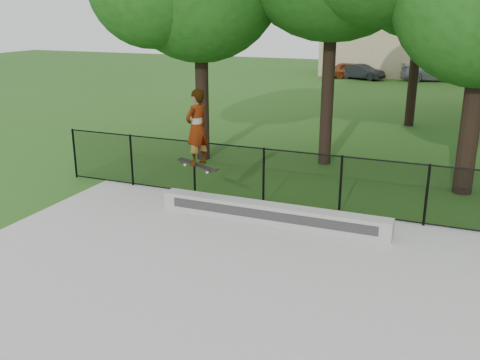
{
  "coord_description": "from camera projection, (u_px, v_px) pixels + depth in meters",
  "views": [
    {
      "loc": [
        2.43,
        -6.5,
        4.86
      ],
      "look_at": [
        -1.96,
        4.2,
        1.2
      ],
      "focal_mm": 40.0,
      "sensor_mm": 36.0,
      "label": 1
    }
  ],
  "objects": [
    {
      "name": "ground",
      "position": [
        254.0,
        348.0,
        8.08
      ],
      "size": [
        100.0,
        100.0,
        0.0
      ],
      "primitive_type": "plane",
      "color": "#2F5919",
      "rests_on": "ground"
    },
    {
      "name": "concrete_slab",
      "position": [
        254.0,
        346.0,
        8.07
      ],
      "size": [
        14.0,
        12.0,
        0.06
      ],
      "primitive_type": "cube",
      "color": "#ABABA5",
      "rests_on": "ground"
    },
    {
      "name": "car_b",
      "position": [
        362.0,
        72.0,
        39.64
      ],
      "size": [
        3.25,
        2.02,
        1.1
      ],
      "primitive_type": "imported",
      "rotation": [
        0.0,
        0.0,
        1.27
      ],
      "color": "black",
      "rests_on": "ground"
    },
    {
      "name": "distant_building",
      "position": [
        404.0,
        47.0,
        41.66
      ],
      "size": [
        12.4,
        6.4,
        4.3
      ],
      "color": "#C3AF89",
      "rests_on": "ground"
    },
    {
      "name": "chainlink_fence",
      "position": [
        341.0,
        185.0,
        13.04
      ],
      "size": [
        16.06,
        0.06,
        1.5
      ],
      "color": "black",
      "rests_on": "concrete_slab"
    },
    {
      "name": "skater_airborne",
      "position": [
        197.0,
        129.0,
        12.73
      ],
      "size": [
        0.82,
        0.77,
        2.01
      ],
      "color": "black",
      "rests_on": "ground"
    },
    {
      "name": "grind_ledge",
      "position": [
        272.0,
        214.0,
        12.63
      ],
      "size": [
        5.58,
        0.4,
        0.46
      ],
      "primitive_type": "cube",
      "color": "#B6B5B0",
      "rests_on": "concrete_slab"
    },
    {
      "name": "car_c",
      "position": [
        433.0,
        72.0,
        38.75
      ],
      "size": [
        4.44,
        2.95,
        1.29
      ],
      "primitive_type": "imported",
      "rotation": [
        0.0,
        0.0,
        1.87
      ],
      "color": "#8E93A1",
      "rests_on": "ground"
    },
    {
      "name": "car_a",
      "position": [
        351.0,
        70.0,
        40.45
      ],
      "size": [
        3.72,
        2.6,
        1.18
      ],
      "primitive_type": "imported",
      "rotation": [
        0.0,
        0.0,
        1.96
      ],
      "color": "brown",
      "rests_on": "ground"
    }
  ]
}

